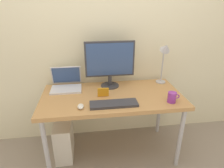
# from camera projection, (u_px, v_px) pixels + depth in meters

# --- Properties ---
(ground_plane) EXTENTS (6.00, 6.00, 0.00)m
(ground_plane) POSITION_uv_depth(u_px,v_px,m) (112.00, 151.00, 2.25)
(ground_plane) COLOR gray
(back_wall) EXTENTS (4.40, 0.04, 2.60)m
(back_wall) POSITION_uv_depth(u_px,v_px,m) (107.00, 32.00, 2.11)
(back_wall) COLOR beige
(back_wall) RESTS_ON ground_plane
(desk) EXTENTS (1.42, 0.70, 0.73)m
(desk) POSITION_uv_depth(u_px,v_px,m) (112.00, 100.00, 1.99)
(desk) COLOR #B7844C
(desk) RESTS_ON ground_plane
(monitor) EXTENTS (0.53, 0.20, 0.50)m
(monitor) POSITION_uv_depth(u_px,v_px,m) (110.00, 62.00, 2.05)
(monitor) COLOR #333338
(monitor) RESTS_ON desk
(laptop) EXTENTS (0.32, 0.27, 0.23)m
(laptop) POSITION_uv_depth(u_px,v_px,m) (66.00, 83.00, 2.09)
(laptop) COLOR silver
(laptop) RESTS_ON desk
(desk_lamp) EXTENTS (0.11, 0.16, 0.48)m
(desk_lamp) POSITION_uv_depth(u_px,v_px,m) (165.00, 54.00, 2.10)
(desk_lamp) COLOR #B2B2B7
(desk_lamp) RESTS_ON desk
(keyboard) EXTENTS (0.44, 0.14, 0.02)m
(keyboard) POSITION_uv_depth(u_px,v_px,m) (114.00, 104.00, 1.76)
(keyboard) COLOR #333338
(keyboard) RESTS_ON desk
(mouse) EXTENTS (0.06, 0.09, 0.03)m
(mouse) POSITION_uv_depth(u_px,v_px,m) (81.00, 106.00, 1.71)
(mouse) COLOR silver
(mouse) RESTS_ON desk
(coffee_mug) EXTENTS (0.11, 0.08, 0.10)m
(coffee_mug) POSITION_uv_depth(u_px,v_px,m) (172.00, 97.00, 1.80)
(coffee_mug) COLOR purple
(coffee_mug) RESTS_ON desk
(photo_frame) EXTENTS (0.11, 0.03, 0.09)m
(photo_frame) POSITION_uv_depth(u_px,v_px,m) (103.00, 92.00, 1.91)
(photo_frame) COLOR orange
(photo_frame) RESTS_ON desk
(computer_tower) EXTENTS (0.18, 0.36, 0.42)m
(computer_tower) POSITION_uv_depth(u_px,v_px,m) (64.00, 139.00, 2.12)
(computer_tower) COLOR silver
(computer_tower) RESTS_ON ground_plane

